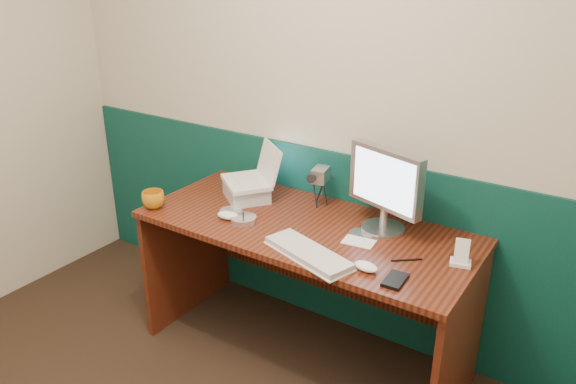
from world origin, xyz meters
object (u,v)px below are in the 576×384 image
Objects in this scene: desk at (305,292)px; laptop at (245,164)px; monitor at (386,191)px; mug at (153,200)px; keyboard at (308,254)px; camcorder at (320,188)px.

laptop is (-0.42, 0.10, 0.57)m from desk.
monitor is (0.75, 0.05, 0.00)m from laptop.
mug is (-0.32, -0.35, -0.15)m from laptop.
camcorder is at bearing 132.87° from keyboard.
laptop reaches higher than mug.
mug is (-1.07, -0.40, -0.15)m from monitor.
monitor is at bearing 41.22° from laptop.
laptop is at bearing -158.10° from monitor.
keyboard is at bearing 6.72° from laptop.
mug is at bearing -95.26° from laptop.
laptop is 0.75m from monitor.
laptop is 0.69× the size of monitor.
laptop is 0.40m from camcorder.
laptop is 0.50m from mug.
mug is (-0.91, -0.00, 0.03)m from keyboard.
desk is 0.89m from mug.
laptop is at bearing 167.40° from keyboard.
laptop reaches higher than camcorder.
desk is 0.49m from keyboard.
monitor is at bearing 24.27° from desk.
laptop is at bearing 167.22° from desk.
monitor reaches higher than mug.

